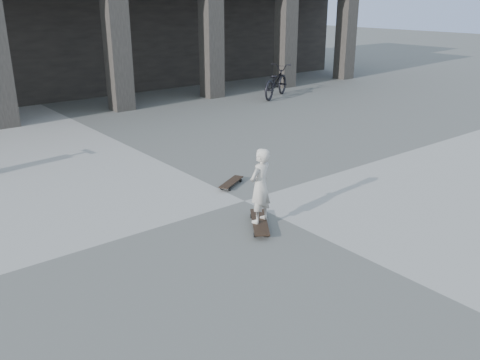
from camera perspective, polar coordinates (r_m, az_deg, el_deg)
ground at (r=9.07m, az=0.51°, el=-2.37°), size 90.00×90.00×0.00m
colonnade at (r=20.97m, az=-25.00°, el=17.06°), size 28.00×8.82×6.00m
longboard at (r=8.05m, az=2.22°, el=-4.78°), size 0.77×0.95×0.10m
skateboard_spare at (r=9.77m, az=-0.99°, el=-0.27°), size 0.75×0.52×0.09m
child at (r=7.81m, az=2.28°, el=-0.66°), size 0.49×0.39×1.19m
bicycle at (r=18.54m, az=4.03°, el=10.96°), size 2.25×1.70×1.13m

